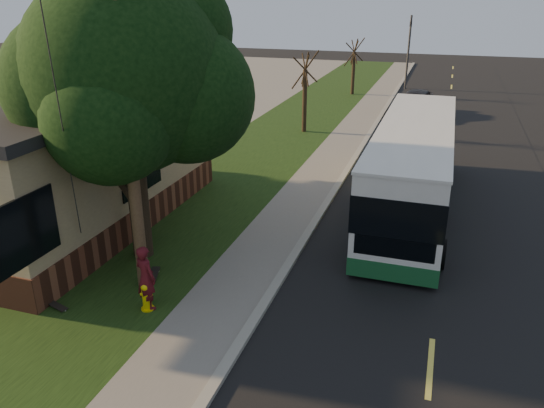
{
  "coord_description": "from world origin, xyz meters",
  "views": [
    {
      "loc": [
        3.65,
        -9.44,
        7.22
      ],
      "look_at": [
        -0.76,
        4.02,
        1.5
      ],
      "focal_mm": 35.0,
      "sensor_mm": 36.0,
      "label": 1
    }
  ],
  "objects": [
    {
      "name": "curb",
      "position": [
        0.0,
        10.0,
        0.06
      ],
      "size": [
        0.25,
        80.0,
        0.12
      ],
      "primitive_type": "cube",
      "color": "gray",
      "rests_on": "ground"
    },
    {
      "name": "building_lot",
      "position": [
        -14.5,
        10.0,
        0.02
      ],
      "size": [
        15.0,
        80.0,
        0.04
      ],
      "primitive_type": "cube",
      "color": "slate",
      "rests_on": "ground"
    },
    {
      "name": "leafy_tree",
      "position": [
        -4.17,
        2.65,
        5.17
      ],
      "size": [
        6.3,
        6.0,
        7.8
      ],
      "color": "black",
      "rests_on": "grass_verge"
    },
    {
      "name": "road",
      "position": [
        4.0,
        10.0,
        0.01
      ],
      "size": [
        8.0,
        80.0,
        0.01
      ],
      "primitive_type": "cube",
      "color": "black",
      "rests_on": "ground"
    },
    {
      "name": "traffic_signal",
      "position": [
        0.5,
        34.0,
        3.16
      ],
      "size": [
        0.18,
        0.22,
        5.5
      ],
      "color": "#2D2D30",
      "rests_on": "ground"
    },
    {
      "name": "dumpster",
      "position": [
        -7.26,
        9.42,
        0.7
      ],
      "size": [
        1.56,
        1.27,
        1.3
      ],
      "color": "#133220",
      "rests_on": "building_lot"
    },
    {
      "name": "fire_hydrant",
      "position": [
        -2.6,
        0.0,
        0.43
      ],
      "size": [
        0.32,
        0.32,
        0.74
      ],
      "color": "yellow",
      "rests_on": "grass_verge"
    },
    {
      "name": "utility_pole",
      "position": [
        -3.31,
        0.99,
        4.63
      ],
      "size": [
        2.86,
        3.21,
        9.07
      ],
      "color": "#473321",
      "rests_on": "ground"
    },
    {
      "name": "distant_car",
      "position": [
        1.89,
        24.35,
        0.78
      ],
      "size": [
        2.44,
        4.81,
        1.57
      ],
      "primitive_type": "imported",
      "rotation": [
        0.0,
        0.0,
        -0.13
      ],
      "color": "black",
      "rests_on": "ground"
    },
    {
      "name": "transit_bus",
      "position": [
        2.85,
        8.6,
        1.63
      ],
      "size": [
        2.61,
        11.31,
        3.06
      ],
      "color": "silver",
      "rests_on": "ground"
    },
    {
      "name": "skateboard_main",
      "position": [
        -3.25,
        1.39,
        0.13
      ],
      "size": [
        0.52,
        0.93,
        0.08
      ],
      "color": "black",
      "rests_on": "grass_verge"
    },
    {
      "name": "grass_verge",
      "position": [
        -4.5,
        10.0,
        0.04
      ],
      "size": [
        5.0,
        80.0,
        0.07
      ],
      "primitive_type": "cube",
      "color": "black",
      "rests_on": "ground"
    },
    {
      "name": "skateboarder",
      "position": [
        -2.62,
        0.08,
        0.89
      ],
      "size": [
        0.7,
        0.59,
        1.65
      ],
      "primitive_type": "imported",
      "rotation": [
        0.0,
        0.0,
        2.76
      ],
      "color": "#490E15",
      "rests_on": "grass_verge"
    },
    {
      "name": "bare_tree_far",
      "position": [
        -3.0,
        30.0,
        2.0
      ],
      "size": [
        1.38,
        1.21,
        4.03
      ],
      "color": "black",
      "rests_on": "grass_verge"
    },
    {
      "name": "bare_tree_near",
      "position": [
        -3.5,
        18.0,
        2.15
      ],
      "size": [
        1.38,
        1.21,
        4.31
      ],
      "color": "black",
      "rests_on": "grass_verge"
    },
    {
      "name": "skateboard_spare",
      "position": [
        -4.75,
        -0.63,
        0.12
      ],
      "size": [
        0.74,
        0.38,
        0.07
      ],
      "color": "black",
      "rests_on": "grass_verge"
    },
    {
      "name": "ground",
      "position": [
        0.0,
        0.0,
        0.0
      ],
      "size": [
        120.0,
        120.0,
        0.0
      ],
      "primitive_type": "plane",
      "color": "black",
      "rests_on": "ground"
    },
    {
      "name": "sidewalk",
      "position": [
        -1.0,
        10.0,
        0.04
      ],
      "size": [
        2.0,
        80.0,
        0.08
      ],
      "primitive_type": "cube",
      "color": "slate",
      "rests_on": "ground"
    }
  ]
}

